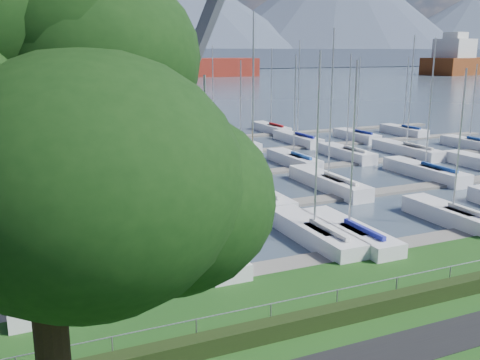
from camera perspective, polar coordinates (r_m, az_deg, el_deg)
path at (r=21.29m, az=17.24°, el=-16.74°), size 160.00×2.00×0.04m
water at (r=277.07m, az=-21.51°, el=10.40°), size 800.00×540.00×0.20m
hedge at (r=22.88m, az=12.96°, el=-13.25°), size 80.00×0.70×0.70m
fence at (r=22.80m, az=12.47°, el=-10.95°), size 80.00×0.04×0.04m
foothill at (r=346.82m, az=-22.17°, el=11.86°), size 900.00×80.00×12.00m
docks at (r=45.67m, az=-7.09°, el=-0.15°), size 90.00×41.60×0.25m
tree at (r=11.61m, az=-19.39°, el=7.60°), size 9.61×7.93×14.05m
crane at (r=43.76m, az=-3.88°, el=6.71°), size 7.82×12.88×22.35m
cargo_ship_mid at (r=232.38m, az=-11.44°, el=11.60°), size 100.40×21.45×21.50m
sailboat_fleet at (r=46.15m, az=-8.98°, el=7.03°), size 75.94×48.89×13.77m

